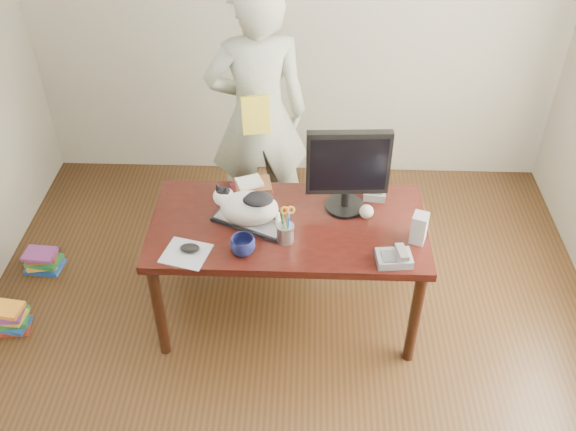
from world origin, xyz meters
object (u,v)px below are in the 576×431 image
at_px(book_pile_b, 43,261).
at_px(phone, 395,258).
at_px(baseball, 366,212).
at_px(calculator, 375,191).
at_px(person, 258,116).
at_px(cat, 247,206).
at_px(book_stack, 252,187).
at_px(pen_cup, 286,231).
at_px(speaker, 419,228).
at_px(book_pile_a, 9,319).
at_px(desk, 289,234).
at_px(mouse, 190,248).
at_px(keyboard, 250,222).
at_px(coffee_mug, 243,246).
at_px(monitor, 348,167).

bearing_deg(book_pile_b, phone, -15.78).
bearing_deg(book_pile_b, baseball, -7.22).
relative_size(calculator, person, 0.10).
bearing_deg(person, cat, 78.59).
height_order(phone, book_stack, book_stack).
distance_m(pen_cup, book_pile_b, 1.93).
height_order(speaker, book_pile_a, speaker).
xyz_separation_m(calculator, book_pile_b, (-2.24, 0.05, -0.70)).
bearing_deg(baseball, desk, 179.54).
distance_m(cat, mouse, 0.40).
height_order(desk, pen_cup, pen_cup).
bearing_deg(mouse, phone, 12.43).
height_order(speaker, person, person).
distance_m(desk, mouse, 0.65).
height_order(mouse, speaker, speaker).
xyz_separation_m(book_stack, person, (-0.00, 0.59, 0.15)).
xyz_separation_m(book_stack, book_pile_a, (-1.52, -0.49, -0.70)).
relative_size(keyboard, person, 0.25).
relative_size(mouse, coffee_mug, 0.91).
relative_size(book_stack, person, 0.15).
bearing_deg(calculator, cat, -150.47).
bearing_deg(book_stack, phone, -51.94).
bearing_deg(book_pile_b, coffee_mug, -22.46).
height_order(desk, mouse, mouse).
bearing_deg(pen_cup, calculator, 40.48).
height_order(desk, calculator, calculator).
bearing_deg(book_pile_b, desk, -8.97).
xyz_separation_m(desk, person, (-0.23, 0.81, 0.34)).
distance_m(desk, keyboard, 0.29).
relative_size(cat, phone, 2.09).
height_order(mouse, phone, phone).
height_order(pen_cup, baseball, pen_cup).
xyz_separation_m(cat, person, (0.00, 0.89, 0.06)).
bearing_deg(pen_cup, monitor, 40.59).
relative_size(calculator, book_pile_b, 0.74).
xyz_separation_m(monitor, coffee_mug, (-0.57, -0.41, -0.25)).
relative_size(desk, book_pile_a, 5.92).
distance_m(keyboard, cat, 0.11).
distance_m(mouse, speaker, 1.27).
xyz_separation_m(keyboard, pen_cup, (0.21, -0.14, 0.05)).
bearing_deg(monitor, desk, -172.22).
xyz_separation_m(phone, baseball, (-0.13, 0.38, 0.01)).
xyz_separation_m(phone, calculator, (-0.06, 0.60, -0.00)).
distance_m(coffee_mug, speaker, 0.98).
bearing_deg(cat, book_pile_a, -147.91).
bearing_deg(calculator, keyboard, -149.84).
height_order(keyboard, book_pile_b, keyboard).
distance_m(coffee_mug, calculator, 0.95).
distance_m(cat, person, 0.89).
bearing_deg(speaker, book_pile_a, -158.83).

